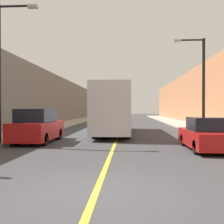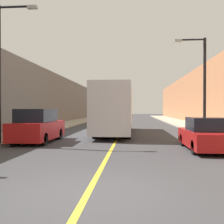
{
  "view_description": "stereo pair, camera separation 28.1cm",
  "coord_description": "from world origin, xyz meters",
  "px_view_note": "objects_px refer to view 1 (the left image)",
  "views": [
    {
      "loc": [
        0.75,
        -5.98,
        1.91
      ],
      "look_at": [
        -0.27,
        10.06,
        1.74
      ],
      "focal_mm": 42.0,
      "sensor_mm": 36.0,
      "label": 1
    },
    {
      "loc": [
        1.03,
        -5.96,
        1.91
      ],
      "look_at": [
        -0.27,
        10.06,
        1.74
      ],
      "focal_mm": 42.0,
      "sensor_mm": 36.0,
      "label": 2
    }
  ],
  "objects_px": {
    "street_lamp_left": "(2,65)",
    "street_lamp_right": "(201,80)",
    "bus": "(114,109)",
    "parked_suv_left": "(38,127)",
    "car_right_near": "(207,135)"
  },
  "relations": [
    {
      "from": "parked_suv_left",
      "to": "street_lamp_left",
      "type": "xyz_separation_m",
      "value": [
        -1.28,
        -1.63,
        3.31
      ]
    },
    {
      "from": "street_lamp_left",
      "to": "parked_suv_left",
      "type": "bearing_deg",
      "value": 51.91
    },
    {
      "from": "parked_suv_left",
      "to": "street_lamp_right",
      "type": "height_order",
      "value": "street_lamp_right"
    },
    {
      "from": "car_right_near",
      "to": "street_lamp_right",
      "type": "distance_m",
      "value": 6.96
    },
    {
      "from": "car_right_near",
      "to": "street_lamp_left",
      "type": "xyz_separation_m",
      "value": [
        -10.2,
        0.64,
        3.5
      ]
    },
    {
      "from": "street_lamp_left",
      "to": "street_lamp_right",
      "type": "xyz_separation_m",
      "value": [
        11.53,
        5.37,
        -0.25
      ]
    },
    {
      "from": "street_lamp_left",
      "to": "street_lamp_right",
      "type": "bearing_deg",
      "value": 25.0
    },
    {
      "from": "street_lamp_right",
      "to": "car_right_near",
      "type": "bearing_deg",
      "value": -102.47
    },
    {
      "from": "parked_suv_left",
      "to": "car_right_near",
      "type": "bearing_deg",
      "value": -14.24
    },
    {
      "from": "car_right_near",
      "to": "street_lamp_right",
      "type": "relative_size",
      "value": 0.64
    },
    {
      "from": "bus",
      "to": "car_right_near",
      "type": "height_order",
      "value": "bus"
    },
    {
      "from": "car_right_near",
      "to": "street_lamp_left",
      "type": "distance_m",
      "value": 10.8
    },
    {
      "from": "bus",
      "to": "parked_suv_left",
      "type": "height_order",
      "value": "bus"
    },
    {
      "from": "bus",
      "to": "parked_suv_left",
      "type": "relative_size",
      "value": 2.42
    },
    {
      "from": "car_right_near",
      "to": "street_lamp_left",
      "type": "bearing_deg",
      "value": 176.43
    }
  ]
}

